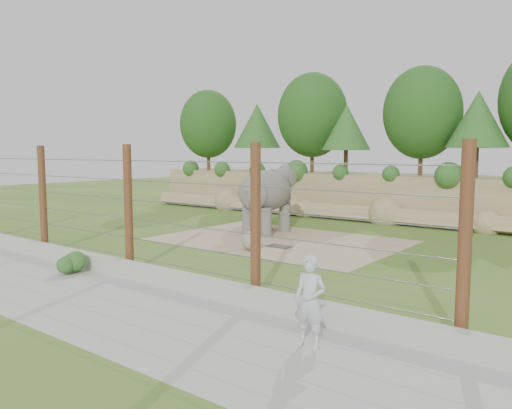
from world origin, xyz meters
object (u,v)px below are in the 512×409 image
Objects in this scene: barrier_fence at (128,209)px; zookeeper at (310,302)px; stone_ball at (251,241)px; elephant at (266,200)px.

barrier_fence is 11.36× the size of zookeeper.
stone_ball is at bearing 79.72° from barrier_fence.
barrier_fence is 7.95m from zookeeper.
elephant is 2.13× the size of zookeeper.
barrier_fence is (1.08, -8.69, 0.46)m from elephant.
stone_ball is 0.04× the size of barrier_fence.
barrier_fence reaches higher than elephant.
elephant reaches higher than zookeeper.
elephant is 0.19× the size of barrier_fence.
zookeeper is (7.68, -1.76, -1.10)m from barrier_fence.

